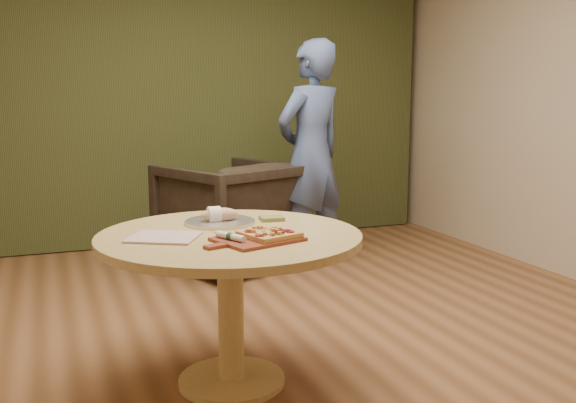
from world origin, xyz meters
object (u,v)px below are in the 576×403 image
at_px(flatbread_pizza, 270,234).
at_px(cutlery_roll, 231,236).
at_px(serving_tray, 220,222).
at_px(pizza_paddle, 256,240).
at_px(bread_roll, 218,215).
at_px(person_standing, 311,154).
at_px(armchair, 229,209).
at_px(pedestal_table, 230,262).

xyz_separation_m(flatbread_pizza, cutlery_roll, (-0.18, 0.00, 0.00)).
xyz_separation_m(flatbread_pizza, serving_tray, (-0.11, 0.44, -0.02)).
distance_m(flatbread_pizza, serving_tray, 0.46).
height_order(pizza_paddle, cutlery_roll, cutlery_roll).
bearing_deg(serving_tray, bread_roll, 180.00).
xyz_separation_m(pizza_paddle, serving_tray, (-0.05, 0.45, -0.00)).
bearing_deg(bread_roll, serving_tray, -0.00).
distance_m(pizza_paddle, person_standing, 2.44).
bearing_deg(person_standing, flatbread_pizza, 41.26).
height_order(bread_roll, armchair, armchair).
distance_m(flatbread_pizza, cutlery_roll, 0.18).
xyz_separation_m(pedestal_table, person_standing, (1.23, 1.94, 0.30)).
relative_size(pedestal_table, cutlery_roll, 6.64).
xyz_separation_m(serving_tray, armchair, (0.56, 1.85, -0.28)).
distance_m(serving_tray, person_standing, 2.09).
relative_size(pedestal_table, armchair, 1.31).
relative_size(cutlery_roll, person_standing, 0.10).
bearing_deg(pizza_paddle, flatbread_pizza, -15.98).
bearing_deg(pizza_paddle, bread_roll, 79.44).
xyz_separation_m(serving_tray, person_standing, (1.21, 1.69, 0.16)).
height_order(pizza_paddle, armchair, armchair).
height_order(flatbread_pizza, serving_tray, flatbread_pizza).
bearing_deg(serving_tray, pizza_paddle, -84.03).
relative_size(flatbread_pizza, person_standing, 0.15).
height_order(pizza_paddle, bread_roll, bread_roll).
bearing_deg(pedestal_table, serving_tray, 85.78).
bearing_deg(cutlery_roll, bread_roll, 56.02).
bearing_deg(armchair, serving_tray, 49.68).
height_order(pedestal_table, flatbread_pizza, flatbread_pizza).
bearing_deg(pedestal_table, flatbread_pizza, -56.87).
relative_size(pedestal_table, flatbread_pizza, 4.51).
xyz_separation_m(pedestal_table, bread_roll, (0.01, 0.24, 0.18)).
xyz_separation_m(pedestal_table, cutlery_roll, (-0.05, -0.20, 0.17)).
distance_m(pedestal_table, cutlery_roll, 0.27).
distance_m(bread_roll, armchair, 1.96).
bearing_deg(pizza_paddle, armchair, 59.76).
bearing_deg(bread_roll, cutlery_roll, -97.72).
bearing_deg(serving_tray, pedestal_table, -94.22).
relative_size(serving_tray, person_standing, 0.19).
bearing_deg(serving_tray, cutlery_roll, -98.84).
bearing_deg(person_standing, pedestal_table, 36.09).
xyz_separation_m(pizza_paddle, bread_roll, (-0.06, 0.45, 0.04)).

